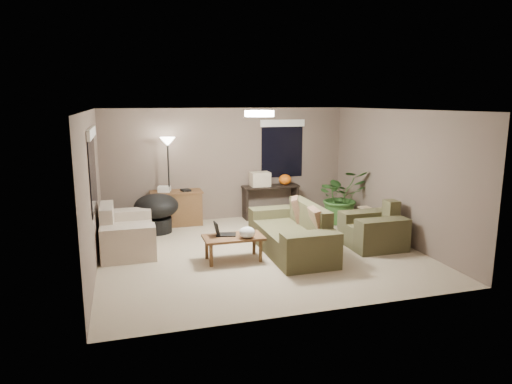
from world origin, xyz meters
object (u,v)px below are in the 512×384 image
object	(u,v)px
coffee_table	(233,240)
houseplant	(341,202)
loveseat	(126,234)
main_sofa	(293,235)
desk	(177,208)
console_table	(270,199)
floor_lamp	(168,152)
cat_scratching_post	(364,220)
armchair	(373,231)
papasan_chair	(157,210)

from	to	relation	value
coffee_table	houseplant	distance (m)	3.30
loveseat	houseplant	xyz separation A→B (m)	(4.57, 0.62, 0.17)
loveseat	houseplant	distance (m)	4.62
main_sofa	desk	world-z (taller)	main_sofa
coffee_table	desk	world-z (taller)	desk
console_table	houseplant	distance (m)	1.61
console_table	houseplant	xyz separation A→B (m)	(1.34, -0.90, 0.03)
floor_lamp	cat_scratching_post	bearing A→B (deg)	-20.72
armchair	console_table	size ratio (longest dim) A/B	0.77
desk	houseplant	world-z (taller)	houseplant
loveseat	main_sofa	bearing A→B (deg)	-17.78
coffee_table	main_sofa	bearing A→B (deg)	7.69
main_sofa	desk	bearing A→B (deg)	126.93
main_sofa	floor_lamp	distance (m)	3.27
desk	floor_lamp	world-z (taller)	floor_lamp
desk	armchair	bearing A→B (deg)	-37.31
coffee_table	cat_scratching_post	xyz separation A→B (m)	(3.03, 0.99, -0.14)
main_sofa	houseplant	xyz separation A→B (m)	(1.71, 1.53, 0.17)
main_sofa	floor_lamp	bearing A→B (deg)	130.08
papasan_chair	floor_lamp	size ratio (longest dim) A/B	0.53
armchair	houseplant	xyz separation A→B (m)	(0.18, 1.69, 0.17)
cat_scratching_post	main_sofa	bearing A→B (deg)	-156.16
console_table	coffee_table	bearing A→B (deg)	-120.18
console_table	papasan_chair	size ratio (longest dim) A/B	1.28
desk	cat_scratching_post	xyz separation A→B (m)	(3.68, -1.52, -0.16)
houseplant	armchair	bearing A→B (deg)	-96.13
main_sofa	houseplant	distance (m)	2.30
coffee_table	cat_scratching_post	size ratio (longest dim) A/B	2.00
coffee_table	console_table	world-z (taller)	console_table
loveseat	console_table	size ratio (longest dim) A/B	1.23
console_table	papasan_chair	world-z (taller)	papasan_chair
coffee_table	loveseat	bearing A→B (deg)	148.31
loveseat	papasan_chair	world-z (taller)	loveseat
armchair	desk	size ratio (longest dim) A/B	0.91
console_table	cat_scratching_post	xyz separation A→B (m)	(1.53, -1.59, -0.22)
coffee_table	armchair	bearing A→B (deg)	-0.06
desk	houseplant	xyz separation A→B (m)	(3.49, -0.83, 0.09)
loveseat	console_table	world-z (taller)	loveseat
desk	console_table	size ratio (longest dim) A/B	0.85
papasan_chair	cat_scratching_post	size ratio (longest dim) A/B	2.02
armchair	coffee_table	xyz separation A→B (m)	(-2.66, 0.00, 0.06)
papasan_chair	floor_lamp	bearing A→B (deg)	49.93
main_sofa	armchair	xyz separation A→B (m)	(1.53, -0.16, 0.00)
loveseat	desk	size ratio (longest dim) A/B	1.45
loveseat	console_table	xyz separation A→B (m)	(3.23, 1.51, 0.14)
main_sofa	loveseat	xyz separation A→B (m)	(-2.86, 0.92, 0.00)
main_sofa	loveseat	bearing A→B (deg)	162.22
armchair	papasan_chair	distance (m)	4.31
loveseat	console_table	distance (m)	3.57
desk	console_table	xyz separation A→B (m)	(2.15, 0.07, 0.06)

